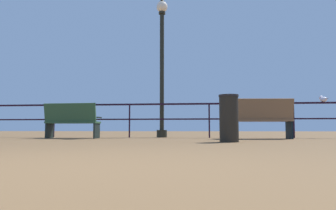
# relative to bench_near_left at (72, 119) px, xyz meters

# --- Properties ---
(ground_plane) EXTENTS (60.00, 60.00, 0.00)m
(ground_plane) POSITION_rel_bench_near_left_xyz_m (2.56, -6.15, -0.51)
(ground_plane) COLOR brown
(pier_railing) EXTENTS (21.06, 0.05, 1.00)m
(pier_railing) POSITION_rel_bench_near_left_xyz_m (2.56, 0.89, 0.24)
(pier_railing) COLOR black
(pier_railing) RESTS_ON ground_plane
(bench_near_left) EXTENTS (1.46, 0.63, 0.94)m
(bench_near_left) POSITION_rel_bench_near_left_xyz_m (0.00, 0.00, 0.00)
(bench_near_left) COLOR #2B4E32
(bench_near_left) RESTS_ON ground_plane
(bench_near_right) EXTENTS (1.73, 0.78, 1.01)m
(bench_near_right) POSITION_rel_bench_near_left_xyz_m (4.94, -0.01, 0.04)
(bench_near_right) COLOR brown
(bench_near_right) RESTS_ON ground_plane
(lamppost_center) EXTENTS (0.34, 0.34, 4.31)m
(lamppost_center) POSITION_rel_bench_near_left_xyz_m (2.31, 1.22, 1.91)
(lamppost_center) COLOR black
(lamppost_center) RESTS_ON ground_plane
(seagull_on_rail) EXTENTS (0.20, 0.40, 0.19)m
(seagull_on_rail) POSITION_rel_bench_near_left_xyz_m (6.87, 0.91, 0.57)
(seagull_on_rail) COLOR silver
(seagull_on_rail) RESTS_ON pier_railing
(trash_bin) EXTENTS (0.39, 0.39, 0.92)m
(trash_bin) POSITION_rel_bench_near_left_xyz_m (4.03, -1.93, -0.05)
(trash_bin) COLOR black
(trash_bin) RESTS_ON ground_plane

